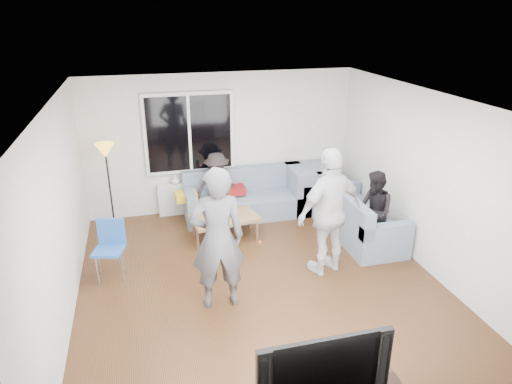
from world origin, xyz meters
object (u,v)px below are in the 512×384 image
object	(u,v)px
sofa_back_section	(247,194)
side_chair	(109,251)
coffee_table	(225,228)
spectator_back	(217,186)
sofa_right_section	(359,212)
floor_lamp	(110,188)
television	(319,362)
player_right	(330,212)
spectator_right	(374,211)
player_left	(218,239)

from	to	relation	value
sofa_back_section	side_chair	xyz separation A→B (m)	(-2.41, -1.59, 0.01)
coffee_table	spectator_back	world-z (taller)	spectator_back
sofa_right_section	floor_lamp	xyz separation A→B (m)	(-4.07, 1.28, 0.36)
television	floor_lamp	bearing A→B (deg)	111.76
floor_lamp	spectator_back	world-z (taller)	floor_lamp
floor_lamp	player_right	size ratio (longest dim) A/B	0.82
spectator_back	spectator_right	bearing A→B (deg)	-42.67
player_left	coffee_table	bearing A→B (deg)	-102.37
spectator_back	coffee_table	bearing A→B (deg)	-95.82
side_chair	player_right	bearing A→B (deg)	5.40
coffee_table	television	distance (m)	4.00
spectator_right	spectator_back	distance (m)	2.84
coffee_table	sofa_back_section	bearing A→B (deg)	54.77
coffee_table	television	xyz separation A→B (m)	(0.08, -3.95, 0.59)
sofa_back_section	side_chair	size ratio (longest dim) A/B	2.67
spectator_back	television	distance (m)	4.80
side_chair	player_right	world-z (taller)	player_right
floor_lamp	spectator_back	bearing A→B (deg)	0.21
player_left	player_right	world-z (taller)	player_left
player_left	television	distance (m)	2.23
sofa_right_section	television	distance (m)	4.13
coffee_table	spectator_right	bearing A→B (deg)	-22.52
spectator_right	side_chair	bearing A→B (deg)	-91.32
side_chair	floor_lamp	distance (m)	1.65
player_left	spectator_right	bearing A→B (deg)	-161.08
sofa_right_section	floor_lamp	distance (m)	4.28
floor_lamp	player_right	xyz separation A→B (m)	(3.10, -2.23, 0.17)
player_right	spectator_right	bearing A→B (deg)	-171.84
floor_lamp	player_right	world-z (taller)	player_right
spectator_right	spectator_back	xyz separation A→B (m)	(-2.21, 1.77, -0.02)
coffee_table	player_right	distance (m)	2.03
sofa_right_section	spectator_back	world-z (taller)	spectator_back
spectator_right	spectator_back	world-z (taller)	spectator_right
player_right	spectator_back	bearing A→B (deg)	-78.12
side_chair	floor_lamp	xyz separation A→B (m)	(0.00, 1.61, 0.35)
coffee_table	spectator_back	xyz separation A→B (m)	(0.03, 0.85, 0.43)
television	player_left	bearing A→B (deg)	103.22
player_right	spectator_right	xyz separation A→B (m)	(0.97, 0.46, -0.30)
sofa_right_section	player_right	xyz separation A→B (m)	(-0.97, -0.94, 0.52)
television	sofa_right_section	bearing A→B (deg)	58.42
coffee_table	player_right	bearing A→B (deg)	-47.51
player_left	television	world-z (taller)	player_left
sofa_right_section	spectator_back	bearing A→B (deg)	59.73
sofa_right_section	spectator_right	xyz separation A→B (m)	(0.00, -0.48, 0.23)
floor_lamp	spectator_back	size ratio (longest dim) A/B	1.24
side_chair	spectator_right	bearing A→B (deg)	14.42
player_right	television	distance (m)	2.83
sofa_right_section	player_right	size ratio (longest dim) A/B	1.05
coffee_table	player_left	xyz separation A→B (m)	(-0.42, -1.79, 0.76)
sofa_back_section	player_right	bearing A→B (deg)	-72.49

